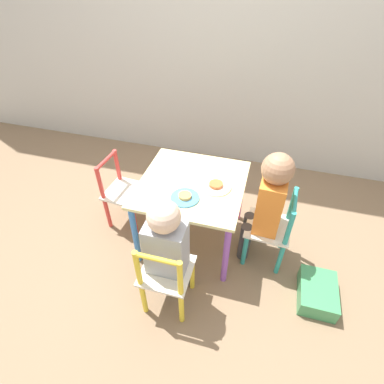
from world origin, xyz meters
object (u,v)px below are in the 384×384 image
kids_table (192,191)px  chair_yellow (166,276)px  child_right (268,200)px  storage_bin (317,293)px  plate_right (216,186)px  chair_red (123,193)px  plate_front (185,197)px  child_front (168,245)px  chair_teal (272,229)px

kids_table → chair_yellow: chair_yellow is taller
child_right → storage_bin: child_right is taller
chair_yellow → plate_right: 0.58m
chair_red → storage_bin: size_ratio=1.87×
chair_yellow → chair_red: size_ratio=1.00×
chair_red → child_right: bearing=-89.2°
chair_yellow → plate_front: (-0.00, 0.36, 0.24)m
child_right → child_front: child_right is taller
chair_yellow → child_right: size_ratio=0.66×
chair_red → plate_right: (0.65, -0.04, 0.24)m
plate_front → chair_teal: bearing=13.3°
chair_yellow → child_right: child_right is taller
storage_bin → child_right: bearing=148.0°
chair_teal → plate_right: 0.44m
kids_table → child_right: bearing=-2.8°
child_right → plate_right: size_ratio=4.33×
chair_teal → child_front: size_ratio=0.71×
child_right → plate_right: bearing=-91.3°
kids_table → child_right: size_ratio=0.79×
kids_table → child_front: child_front is taller
child_front → chair_yellow: bearing=90.0°
chair_yellow → chair_red: (-0.51, 0.55, 0.00)m
plate_front → child_right: bearing=15.3°
chair_teal → chair_red: same height
storage_bin → child_front: bearing=-166.5°
chair_teal → chair_red: (-1.01, 0.06, 0.00)m
chair_red → storage_bin: 1.37m
chair_teal → chair_red: size_ratio=1.00×
plate_front → chair_yellow: bearing=-89.5°
plate_right → storage_bin: (0.67, -0.25, -0.44)m
chair_red → plate_front: size_ratio=3.20×
chair_teal → child_right: 0.23m
kids_table → chair_teal: size_ratio=1.20×
chair_teal → chair_yellow: size_ratio=1.00×
kids_table → chair_red: size_ratio=1.20×
kids_table → plate_front: bearing=-90.0°
child_front → child_right: bearing=-136.7°
chair_teal → chair_yellow: bearing=-43.4°
chair_yellow → child_front: child_front is taller
chair_red → plate_right: bearing=-89.0°
chair_red → plate_front: 0.59m
child_front → kids_table: bearing=-90.0°
kids_table → chair_red: (-0.51, 0.04, -0.16)m
chair_yellow → chair_teal: bearing=-136.6°
child_front → storage_bin: bearing=-166.8°
plate_front → storage_bin: 0.93m
chair_yellow → chair_red: same height
child_right → plate_front: 0.47m
chair_teal → storage_bin: bearing=56.5°
chair_yellow → storage_bin: 0.88m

